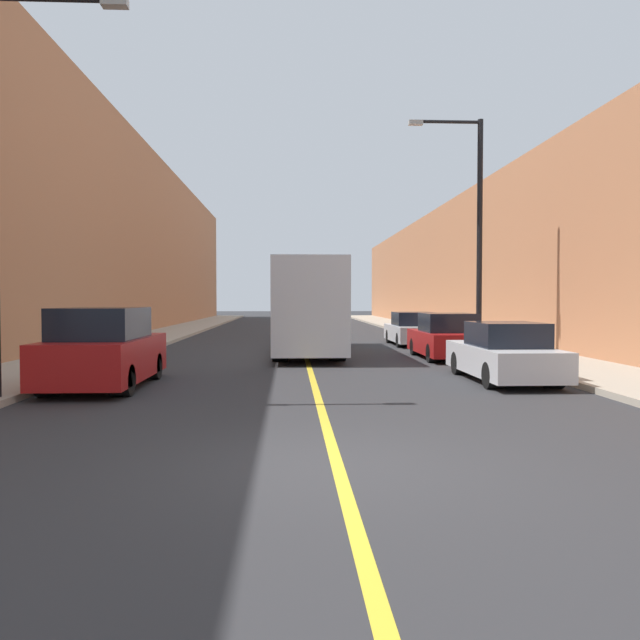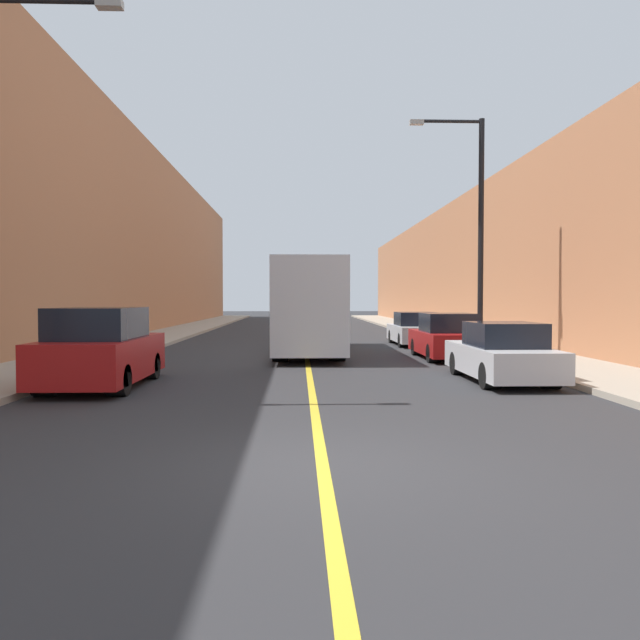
% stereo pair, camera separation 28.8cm
% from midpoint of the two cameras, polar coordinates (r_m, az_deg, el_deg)
% --- Properties ---
extents(ground_plane, '(200.00, 200.00, 0.00)m').
position_cam_midpoint_polar(ground_plane, '(7.84, 1.33, -13.24)').
color(ground_plane, '#2D2D30').
extents(sidewalk_left, '(3.15, 72.00, 0.15)m').
position_cam_midpoint_polar(sidewalk_left, '(38.28, -12.74, -1.09)').
color(sidewalk_left, '#A89E8C').
rests_on(sidewalk_left, ground).
extents(sidewalk_right, '(3.15, 72.00, 0.15)m').
position_cam_midpoint_polar(sidewalk_right, '(38.45, 10.04, -1.06)').
color(sidewalk_right, '#A89E8C').
rests_on(sidewalk_right, ground).
extents(building_row_left, '(4.00, 72.00, 11.47)m').
position_cam_midpoint_polar(building_row_left, '(39.22, -17.98, 7.21)').
color(building_row_left, '#B2724C').
rests_on(building_row_left, ground).
extents(building_row_right, '(4.00, 72.00, 8.08)m').
position_cam_midpoint_polar(building_row_right, '(39.35, 15.19, 4.74)').
color(building_row_right, '#B2724C').
rests_on(building_row_right, ground).
extents(road_center_line, '(0.16, 72.00, 0.01)m').
position_cam_midpoint_polar(road_center_line, '(37.61, -1.32, -1.21)').
color(road_center_line, gold).
rests_on(road_center_line, ground).
extents(bus, '(2.41, 10.10, 3.39)m').
position_cam_midpoint_polar(bus, '(23.67, -0.81, 1.31)').
color(bus, silver).
rests_on(bus, ground).
extents(parked_suv_left, '(1.95, 4.52, 1.86)m').
position_cam_midpoint_polar(parked_suv_left, '(15.30, -18.88, -2.65)').
color(parked_suv_left, maroon).
rests_on(parked_suv_left, ground).
extents(car_right_near, '(1.77, 4.44, 1.48)m').
position_cam_midpoint_polar(car_right_near, '(16.19, 16.77, -3.06)').
color(car_right_near, silver).
rests_on(car_right_near, ground).
extents(car_right_mid, '(1.89, 4.38, 1.57)m').
position_cam_midpoint_polar(car_right_mid, '(21.84, 11.92, -1.66)').
color(car_right_mid, maroon).
rests_on(car_right_mid, ground).
extents(car_right_far, '(1.83, 4.46, 1.48)m').
position_cam_midpoint_polar(car_right_far, '(28.05, 8.93, -0.93)').
color(car_right_far, silver).
rests_on(car_right_far, ground).
extents(street_lamp_left, '(2.71, 0.24, 7.75)m').
position_cam_midpoint_polar(street_lamp_left, '(13.81, -26.63, 12.25)').
color(street_lamp_left, black).
rests_on(street_lamp_left, sidewalk_left).
extents(street_lamp_right, '(2.71, 0.24, 8.37)m').
position_cam_midpoint_polar(street_lamp_right, '(23.45, 14.33, 8.82)').
color(street_lamp_right, black).
rests_on(street_lamp_right, sidewalk_right).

